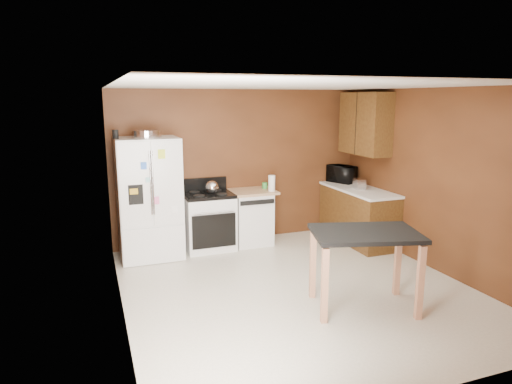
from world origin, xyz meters
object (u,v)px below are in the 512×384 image
kettle (212,187)px  island (365,244)px  pen_cup (115,134)px  green_canister (265,185)px  gas_range (209,220)px  dishwasher (251,217)px  toaster (359,184)px  paper_towel (272,183)px  roasting_pan (147,134)px  refrigerator (149,198)px  microwave (342,175)px

kettle → island: bearing=-67.6°
pen_cup → island: 3.70m
pen_cup → kettle: pen_cup is taller
green_canister → gas_range: bearing=-173.5°
kettle → dishwasher: size_ratio=0.23×
toaster → pen_cup: bearing=-173.3°
green_canister → paper_towel: bearing=-84.7°
roasting_pan → green_canister: size_ratio=4.41×
roasting_pan → refrigerator: roasting_pan is taller
paper_towel → island: size_ratio=0.19×
pen_cup → refrigerator: (0.43, 0.05, -0.96)m
microwave → gas_range: 2.52m
pen_cup → island: size_ratio=0.09×
pen_cup → green_canister: (2.34, 0.23, -0.92)m
toaster → paper_towel: bearing=177.2°
microwave → roasting_pan: bearing=69.3°
pen_cup → green_canister: pen_cup is taller
refrigerator → gas_range: size_ratio=1.64×
roasting_pan → pen_cup: 0.44m
toaster → microwave: size_ratio=0.48×
toaster → kettle: bearing=-178.1°
kettle → toaster: (2.36, -0.46, -0.02)m
paper_towel → gas_range: 1.17m
refrigerator → kettle: bearing=-0.0°
pen_cup → paper_towel: (2.36, -0.02, -0.85)m
roasting_pan → gas_range: (0.90, 0.05, -1.39)m
roasting_pan → island: bearing=-52.1°
roasting_pan → island: 3.47m
microwave → kettle: bearing=70.7°
green_canister → island: bearing=-87.4°
kettle → pen_cup: bearing=-177.8°
refrigerator → pen_cup: bearing=-172.8°
paper_towel → gas_range: bearing=172.6°
kettle → gas_range: 0.55m
microwave → refrigerator: size_ratio=0.27×
pen_cup → gas_range: (1.34, 0.11, -1.40)m
kettle → paper_towel: 0.97m
pen_cup → microwave: (3.79, 0.23, -0.83)m
roasting_pan → microwave: roasting_pan is taller
dishwasher → island: size_ratio=0.67×
paper_towel → toaster: (1.39, -0.39, -0.03)m
pen_cup → kettle: (1.39, 0.05, -0.86)m
gas_range → dishwasher: gas_range is taller
roasting_pan → island: roasting_pan is taller
island → roasting_pan: bearing=127.9°
pen_cup → gas_range: 1.94m
roasting_pan → refrigerator: 0.95m
paper_towel → dishwasher: (-0.30, 0.16, -0.57)m
kettle → microwave: size_ratio=0.42×
green_canister → gas_range: 1.11m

